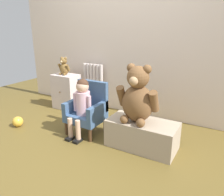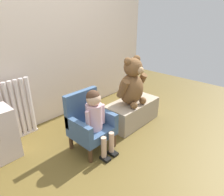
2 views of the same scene
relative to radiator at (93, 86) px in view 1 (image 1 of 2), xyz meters
name	(u,v)px [view 1 (image 1 of 2)]	position (x,y,z in m)	size (l,w,h in m)	color
ground_plane	(72,146)	(0.49, -1.16, -0.35)	(6.00, 6.00, 0.00)	brown
back_wall	(125,31)	(0.49, 0.13, 0.85)	(3.80, 0.05, 2.40)	beige
radiator	(93,86)	(0.00, 0.00, 0.00)	(0.37, 0.05, 0.71)	silver
small_dresser	(66,91)	(-0.36, -0.24, -0.08)	(0.40, 0.30, 0.55)	beige
child_armchair	(88,109)	(0.43, -0.75, -0.06)	(0.42, 0.39, 0.63)	#3D5B80
child_figure	(82,100)	(0.43, -0.86, 0.09)	(0.25, 0.35, 0.70)	beige
low_bench	(142,134)	(1.17, -0.78, -0.20)	(0.75, 0.37, 0.30)	tan
large_teddy_bear	(138,97)	(1.11, -0.80, 0.22)	(0.45, 0.31, 0.61)	brown
small_teddy_bear	(64,67)	(-0.37, -0.25, 0.32)	(0.20, 0.14, 0.27)	brown
toy_ball	(18,122)	(-0.45, -1.11, -0.29)	(0.14, 0.14, 0.14)	gold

